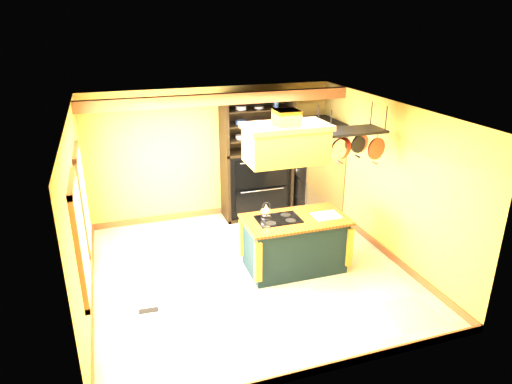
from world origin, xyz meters
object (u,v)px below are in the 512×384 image
kitchen_island (295,243)px  range_hood (286,141)px  pot_rack (351,138)px  refrigerator (315,170)px  hutch (256,172)px

kitchen_island → range_hood: 1.77m
pot_rack → refrigerator: size_ratio=0.59×
range_hood → hutch: bearing=82.5°
kitchen_island → refrigerator: bearing=57.6°
range_hood → kitchen_island: bearing=0.2°
range_hood → pot_rack: same height
range_hood → refrigerator: 2.83m
range_hood → pot_rack: 1.12m
kitchen_island → hutch: size_ratio=0.67×
hutch → kitchen_island: bearing=-92.8°
pot_rack → hutch: size_ratio=0.46×
kitchen_island → hutch: 2.41m
kitchen_island → pot_rack: pot_rack is taller
kitchen_island → range_hood: bearing=-179.3°
refrigerator → kitchen_island: bearing=-122.9°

